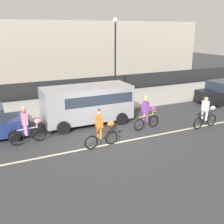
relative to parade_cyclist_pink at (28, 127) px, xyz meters
The scene contains 12 objects.
ground_plane 3.73m from the parade_cyclist_pink, 19.91° to the right, with size 80.00×80.00×0.00m, color #38383A.
road_centre_line 3.92m from the parade_cyclist_pink, 26.96° to the right, with size 36.00×0.14×0.01m, color beige.
sidewalk_curb 6.32m from the parade_cyclist_pink, 57.03° to the left, with size 60.00×5.00×0.15m, color #ADAAA3.
fence_line 8.85m from the parade_cyclist_pink, 67.30° to the left, with size 40.00×0.08×1.40m, color black.
building_backdrop 18.32m from the parade_cyclist_pink, 67.15° to the left, with size 28.00×8.00×6.04m, color #B2A899.
parade_cyclist_pink is the anchor object (origin of this frame).
parade_cyclist_orange 3.51m from the parade_cyclist_pink, 31.30° to the right, with size 1.72×0.50×1.92m.
parade_cyclist_purple 6.17m from the parade_cyclist_pink, ahead, with size 1.71×0.52×1.92m.
parade_cyclist_zebra 9.38m from the parade_cyclist_pink, 11.83° to the right, with size 1.72×0.50×1.92m.
parked_van_grey 3.88m from the parade_cyclist_pink, 22.28° to the left, with size 5.00×2.22×2.18m.
parked_car_black 14.27m from the parade_cyclist_pink, ahead, with size 4.10×1.92×1.64m.
street_lamp_post 9.48m from the parade_cyclist_pink, 36.91° to the left, with size 0.36×0.36×5.86m.
Camera 1 is at (-4.70, -10.88, 5.22)m, focal length 42.00 mm.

